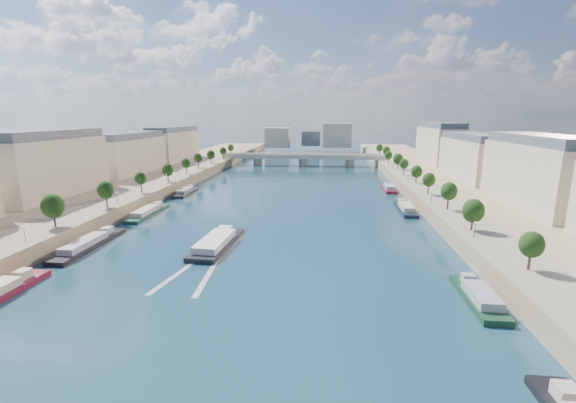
# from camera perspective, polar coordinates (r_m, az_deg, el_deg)

# --- Properties ---
(ground) EXTENTS (700.00, 700.00, 0.00)m
(ground) POSITION_cam_1_polar(r_m,az_deg,el_deg) (153.03, -0.54, -0.26)
(ground) COLOR #0D283B
(ground) RESTS_ON ground
(quay_left) EXTENTS (44.00, 520.00, 5.00)m
(quay_left) POSITION_cam_1_polar(r_m,az_deg,el_deg) (175.65, -24.58, 1.10)
(quay_left) COLOR #9E8460
(quay_left) RESTS_ON ground
(quay_right) EXTENTS (44.00, 520.00, 5.00)m
(quay_right) POSITION_cam_1_polar(r_m,az_deg,el_deg) (161.31, 25.79, 0.05)
(quay_right) COLOR #9E8460
(quay_right) RESTS_ON ground
(pave_left) EXTENTS (14.00, 520.00, 0.10)m
(pave_left) POSITION_cam_1_polar(r_m,az_deg,el_deg) (168.11, -20.24, 1.89)
(pave_left) COLOR gray
(pave_left) RESTS_ON quay_left
(pave_right) EXTENTS (14.00, 520.00, 0.10)m
(pave_right) POSITION_cam_1_polar(r_m,az_deg,el_deg) (156.31, 20.71, 1.09)
(pave_right) COLOR gray
(pave_right) RESTS_ON quay_right
(trees_left) EXTENTS (4.80, 268.80, 8.26)m
(trees_left) POSITION_cam_1_polar(r_m,az_deg,el_deg) (168.16, -19.47, 3.82)
(trees_left) COLOR #382B1E
(trees_left) RESTS_ON ground
(trees_right) EXTENTS (4.80, 268.80, 8.26)m
(trees_right) POSITION_cam_1_polar(r_m,az_deg,el_deg) (164.48, 19.32, 3.65)
(trees_right) COLOR #382B1E
(trees_right) RESTS_ON ground
(lamps_left) EXTENTS (0.36, 200.36, 4.28)m
(lamps_left) POSITION_cam_1_polar(r_m,az_deg,el_deg) (156.84, -20.42, 2.16)
(lamps_left) COLOR black
(lamps_left) RESTS_ON ground
(lamps_right) EXTENTS (0.36, 200.36, 4.28)m
(lamps_right) POSITION_cam_1_polar(r_m,az_deg,el_deg) (159.52, 18.78, 2.45)
(lamps_right) COLOR black
(lamps_right) RESTS_ON ground
(buildings_left) EXTENTS (16.00, 226.00, 23.20)m
(buildings_left) POSITION_cam_1_polar(r_m,az_deg,el_deg) (190.64, -26.55, 5.99)
(buildings_left) COLOR #B9B08E
(buildings_left) RESTS_ON ground
(buildings_right) EXTENTS (16.00, 226.00, 23.20)m
(buildings_right) POSITION_cam_1_polar(r_m,az_deg,el_deg) (175.04, 28.94, 5.27)
(buildings_right) COLOR #B9B08E
(buildings_right) RESTS_ON ground
(skyline) EXTENTS (79.00, 42.00, 22.00)m
(skyline) POSITION_cam_1_polar(r_m,az_deg,el_deg) (368.51, 3.84, 9.58)
(skyline) COLOR #B9B08E
(skyline) RESTS_ON ground
(bridge) EXTENTS (112.00, 12.00, 8.15)m
(bridge) POSITION_cam_1_polar(r_m,az_deg,el_deg) (267.78, 2.29, 6.40)
(bridge) COLOR #C1B79E
(bridge) RESTS_ON ground
(tour_barge) EXTENTS (9.03, 26.78, 3.68)m
(tour_barge) POSITION_cam_1_polar(r_m,az_deg,el_deg) (104.73, -10.47, -6.05)
(tour_barge) COLOR black
(tour_barge) RESTS_ON ground
(wake) EXTENTS (10.75, 26.02, 0.04)m
(wake) POSITION_cam_1_polar(r_m,az_deg,el_deg) (90.26, -13.43, -9.95)
(wake) COLOR silver
(wake) RESTS_ON ground
(moored_barges_left) EXTENTS (5.00, 155.63, 3.60)m
(moored_barges_left) POSITION_cam_1_polar(r_m,az_deg,el_deg) (115.44, -27.22, -5.58)
(moored_barges_left) COLOR #1B233C
(moored_barges_left) RESTS_ON ground
(moored_barges_right) EXTENTS (5.00, 164.02, 3.60)m
(moored_barges_right) POSITION_cam_1_polar(r_m,az_deg,el_deg) (114.19, 20.28, -5.13)
(moored_barges_right) COLOR black
(moored_barges_right) RESTS_ON ground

